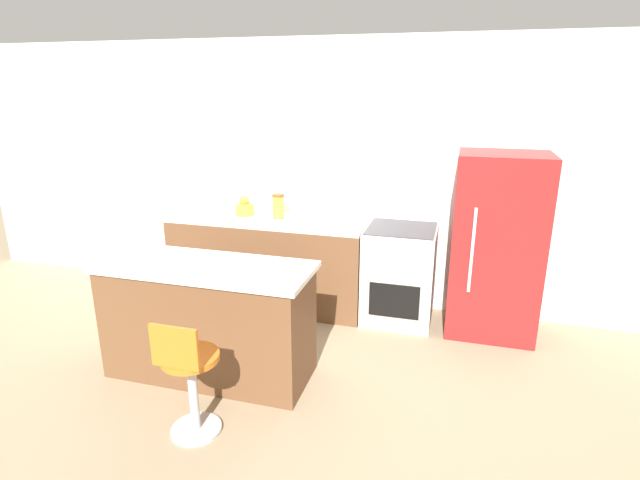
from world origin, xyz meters
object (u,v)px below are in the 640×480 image
at_px(oven_range, 399,274).
at_px(kettle, 245,207).
at_px(stool_chair, 190,379).
at_px(refrigerator, 496,246).
at_px(mixing_bowl, 315,215).

xyz_separation_m(oven_range, kettle, (-1.58, 0.05, 0.53)).
bearing_deg(stool_chair, refrigerator, 47.23).
bearing_deg(refrigerator, oven_range, 179.87).
distance_m(kettle, mixing_bowl, 0.73).
distance_m(oven_range, kettle, 1.67).
bearing_deg(kettle, oven_range, -1.81).
xyz_separation_m(stool_chair, kettle, (-0.53, 2.09, 0.58)).
bearing_deg(oven_range, refrigerator, -0.13).
height_order(refrigerator, kettle, refrigerator).
relative_size(kettle, mixing_bowl, 0.87).
distance_m(refrigerator, mixing_bowl, 1.69).
bearing_deg(kettle, mixing_bowl, 0.00).
xyz_separation_m(stool_chair, mixing_bowl, (0.20, 2.09, 0.55)).
xyz_separation_m(refrigerator, mixing_bowl, (-1.68, 0.05, 0.14)).
bearing_deg(oven_range, stool_chair, -117.25).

